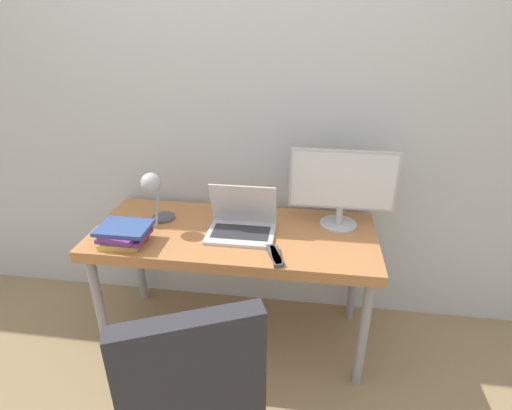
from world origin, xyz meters
TOP-DOWN VIEW (x-y plane):
  - ground_plane at (0.00, 0.00)m, footprint 12.00×12.00m
  - wall_back at (0.00, 0.71)m, footprint 8.00×0.05m
  - desk at (0.00, 0.32)m, footprint 1.52×0.65m
  - laptop at (0.05, 0.31)m, footprint 0.35×0.26m
  - monitor at (0.56, 0.48)m, footprint 0.56×0.20m
  - desk_lamp at (-0.42, 0.32)m, footprint 0.13×0.24m
  - office_chair at (0.04, -0.62)m, footprint 0.60×0.59m
  - book_stack at (-0.53, 0.12)m, footprint 0.26×0.22m
  - tv_remote at (0.24, 0.10)m, footprint 0.11×0.18m
  - media_remote at (0.25, 0.09)m, footprint 0.08×0.18m
  - game_controller at (-0.60, 0.15)m, footprint 0.15×0.09m

SIDE VIEW (x-z plane):
  - ground_plane at x=0.00m, z-range 0.00..0.00m
  - office_chair at x=0.04m, z-range 0.05..1.09m
  - desk at x=0.00m, z-range 0.30..1.03m
  - tv_remote at x=0.24m, z-range 0.73..0.75m
  - media_remote at x=0.25m, z-range 0.73..0.75m
  - game_controller at x=-0.60m, z-range 0.73..0.77m
  - book_stack at x=-0.53m, z-range 0.73..0.83m
  - laptop at x=0.05m, z-range 0.65..0.91m
  - desk_lamp at x=-0.42m, z-range 0.79..1.11m
  - monitor at x=0.56m, z-range 0.75..1.18m
  - wall_back at x=0.00m, z-range 0.00..2.60m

